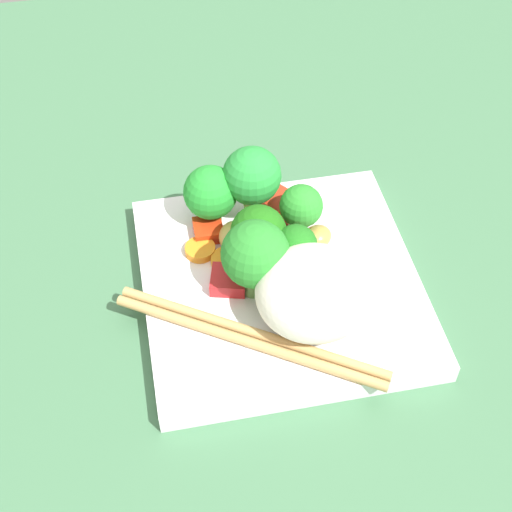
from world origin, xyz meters
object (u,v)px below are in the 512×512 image
square_plate (280,284)px  chopstick_pair (250,337)px  broccoli_floret_1 (211,193)px  rice_mound (314,293)px  carrot_slice_0 (257,229)px

square_plate → chopstick_pair: 7.20cm
broccoli_floret_1 → chopstick_pair: size_ratio=0.29×
square_plate → chopstick_pair: size_ratio=1.15×
rice_mound → chopstick_pair: (-5.39, -1.21, -2.89)cm
square_plate → rice_mound: 6.58cm
chopstick_pair → broccoli_floret_1: bearing=126.1°
rice_mound → broccoli_floret_1: 14.23cm
chopstick_pair → square_plate: bearing=89.8°
broccoli_floret_1 → chopstick_pair: (0.95, -13.95, -3.01)cm
broccoli_floret_1 → carrot_slice_0: size_ratio=2.93×
rice_mound → chopstick_pair: 6.24cm
carrot_slice_0 → square_plate: bearing=-80.3°
rice_mound → carrot_slice_0: 11.23cm
broccoli_floret_1 → carrot_slice_0: broccoli_floret_1 is taller
square_plate → broccoli_floret_1: size_ratio=3.94×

